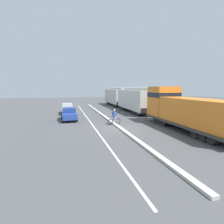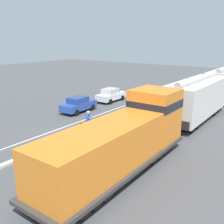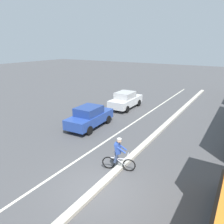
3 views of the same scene
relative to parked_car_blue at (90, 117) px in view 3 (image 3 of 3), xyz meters
name	(u,v)px [view 3 (image 3 of 3)]	position (x,y,z in m)	size (l,w,h in m)	color
ground_plane	(99,188)	(4.82, -5.71, -0.82)	(120.00, 120.00, 0.00)	#4C4C4F
median_curb	(151,138)	(4.82, 0.29, -0.74)	(0.36, 36.00, 0.16)	beige
lane_stripe	(120,132)	(2.42, 0.29, -0.81)	(0.14, 36.00, 0.01)	silver
parked_car_blue	(90,117)	(0.00, 0.00, 0.00)	(1.98, 4.27, 1.62)	#28479E
parked_car_white	(126,100)	(-0.12, 5.89, 0.00)	(1.89, 4.23, 1.62)	silver
cyclist	(118,155)	(4.79, -3.96, 0.00)	(1.64, 0.67, 1.71)	black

